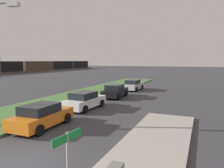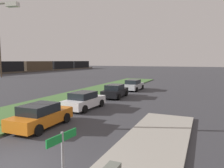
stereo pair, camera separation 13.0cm
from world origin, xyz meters
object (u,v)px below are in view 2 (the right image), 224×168
at_px(parked_car_white, 84,100).
at_px(parked_car_orange, 41,116).
at_px(parked_car_silver, 133,85).
at_px(distant_utility_pole, 0,57).
at_px(parked_car_black, 115,91).

bearing_deg(parked_car_white, parked_car_orange, -174.93).
bearing_deg(parked_car_orange, parked_car_silver, -1.87).
bearing_deg(parked_car_silver, distant_utility_pole, 77.27).
bearing_deg(distant_utility_pole, parked_car_black, -113.10).
distance_m(parked_car_black, parked_car_silver, 6.46).
relative_size(parked_car_white, parked_car_silver, 1.01).
bearing_deg(parked_car_black, parked_car_white, 175.19).
distance_m(parked_car_silver, distant_utility_pole, 38.29).
height_order(parked_car_silver, distant_utility_pole, distant_utility_pole).
bearing_deg(parked_car_orange, parked_car_black, -1.74).
relative_size(parked_car_orange, parked_car_black, 0.99).
distance_m(parked_car_orange, parked_car_silver, 18.25).
relative_size(parked_car_orange, parked_car_silver, 1.00).
xyz_separation_m(parked_car_black, distant_utility_pole, (15.71, 36.83, 4.28)).
bearing_deg(parked_car_black, parked_car_silver, -3.25).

